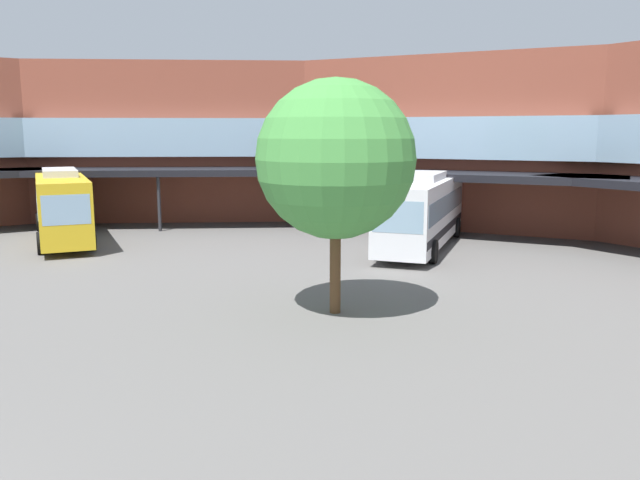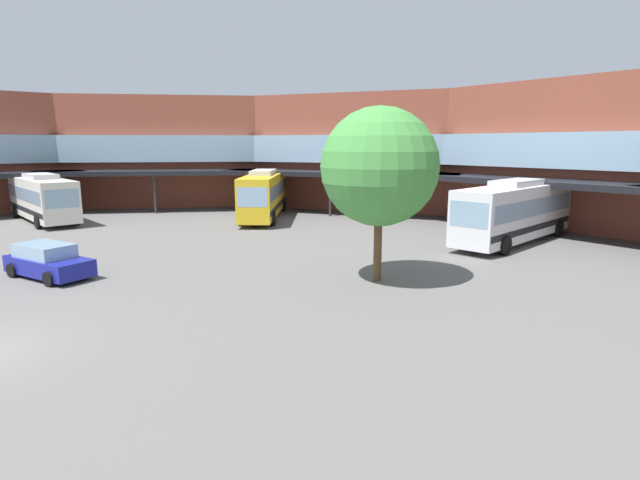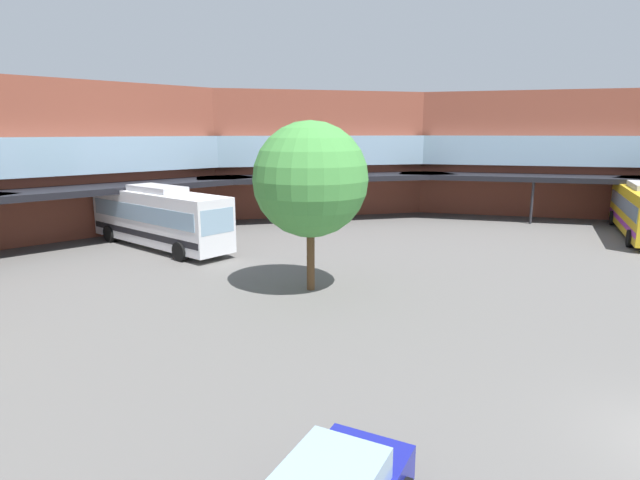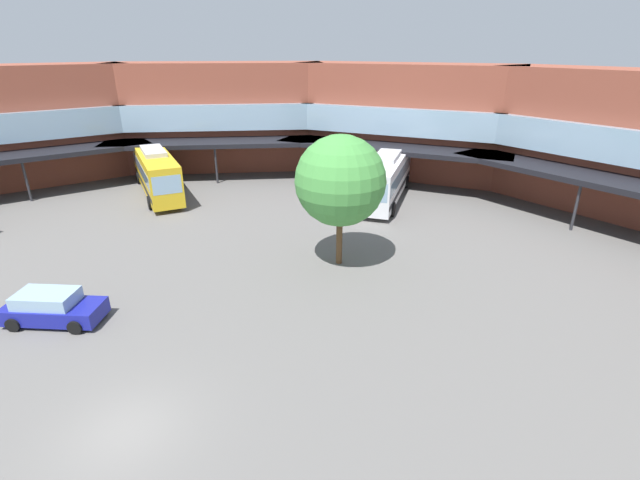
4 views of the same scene
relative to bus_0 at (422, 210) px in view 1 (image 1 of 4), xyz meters
The scene contains 4 objects.
station_building 8.43m from the bus_0, 96.83° to the right, with size 80.31×49.31×10.40m.
bus_0 is the anchor object (origin of this frame).
bus_3 19.55m from the bus_0, 161.34° to the right, with size 10.72×9.64×3.91m.
plaza_tree 13.27m from the bus_0, 85.92° to the right, with size 5.10×5.10×7.58m.
Camera 1 is at (10.17, -3.58, 5.88)m, focal length 35.72 mm.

